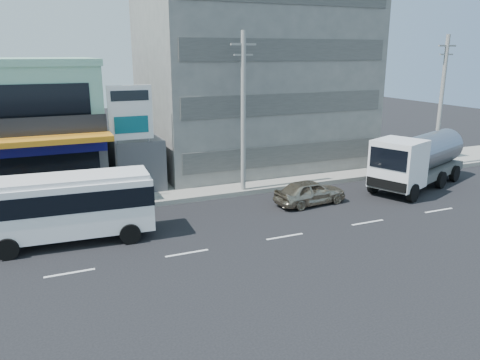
% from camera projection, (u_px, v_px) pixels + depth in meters
% --- Properties ---
extents(ground, '(120.00, 120.00, 0.00)m').
position_uv_depth(ground, '(187.00, 253.00, 21.04)').
color(ground, black).
rests_on(ground, ground).
extents(sidewalk, '(70.00, 5.00, 0.30)m').
position_uv_depth(sidewalk, '(217.00, 185.00, 31.32)').
color(sidewalk, gray).
rests_on(sidewalk, ground).
extents(concrete_building, '(16.00, 12.00, 14.00)m').
position_uv_depth(concrete_building, '(251.00, 76.00, 36.30)').
color(concrete_building, gray).
rests_on(concrete_building, ground).
extents(gap_structure, '(3.00, 6.00, 3.50)m').
position_uv_depth(gap_structure, '(133.00, 161.00, 31.21)').
color(gap_structure, '#414145').
rests_on(gap_structure, ground).
extents(satellite_dish, '(1.50, 1.50, 0.15)m').
position_uv_depth(satellite_dish, '(135.00, 136.00, 29.85)').
color(satellite_dish, slate).
rests_on(satellite_dish, gap_structure).
extents(billboard, '(2.60, 0.18, 6.90)m').
position_uv_depth(billboard, '(131.00, 119.00, 27.70)').
color(billboard, gray).
rests_on(billboard, ground).
extents(utility_pole_near, '(1.60, 0.30, 10.00)m').
position_uv_depth(utility_pole_near, '(243.00, 113.00, 28.52)').
color(utility_pole_near, '#999993').
rests_on(utility_pole_near, ground).
extents(utility_pole_far, '(1.60, 0.30, 10.00)m').
position_uv_depth(utility_pole_far, '(441.00, 103.00, 34.62)').
color(utility_pole_far, '#999993').
rests_on(utility_pole_far, ground).
extents(minibus, '(7.84, 3.09, 3.22)m').
position_uv_depth(minibus, '(68.00, 203.00, 21.84)').
color(minibus, white).
rests_on(minibus, ground).
extents(sedan, '(4.54, 2.14, 1.50)m').
position_uv_depth(sedan, '(310.00, 192.00, 27.68)').
color(sedan, tan).
rests_on(sedan, ground).
extents(tanker_truck, '(9.34, 5.81, 3.55)m').
position_uv_depth(tanker_truck, '(418.00, 159.00, 30.90)').
color(tanker_truck, white).
rests_on(tanker_truck, ground).
extents(motorcycle_rider, '(1.78, 1.12, 2.16)m').
position_uv_depth(motorcycle_rider, '(25.00, 219.00, 23.33)').
color(motorcycle_rider, '#4C0A1A').
rests_on(motorcycle_rider, ground).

